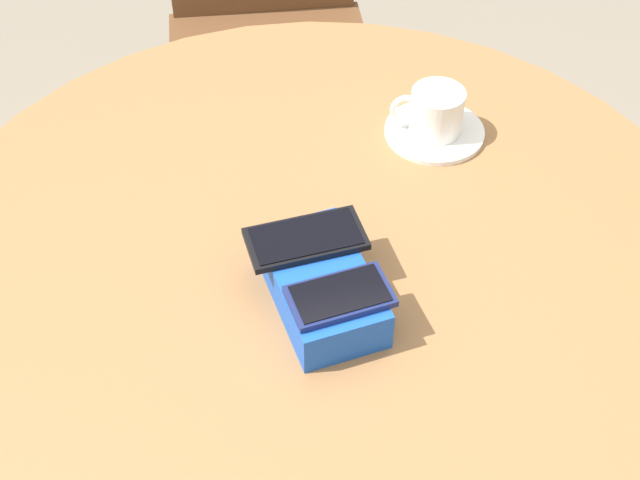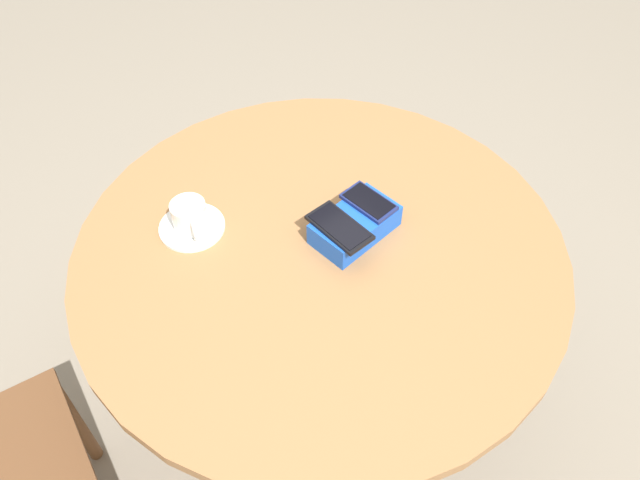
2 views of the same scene
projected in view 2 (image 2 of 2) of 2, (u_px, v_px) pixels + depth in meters
ground_plane at (320, 400)px, 1.89m from camera, size 8.00×8.00×0.00m
round_table at (320, 277)px, 1.44m from camera, size 1.08×1.08×0.72m
phone_box at (355, 225)px, 1.36m from camera, size 0.20×0.13×0.06m
phone_navy at (369, 202)px, 1.36m from camera, size 0.08×0.12×0.01m
phone_black at (339, 227)px, 1.31m from camera, size 0.08×0.15×0.01m
saucer at (192, 227)px, 1.39m from camera, size 0.15×0.15×0.01m
coffee_cup at (190, 216)px, 1.36m from camera, size 0.08×0.10×0.07m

